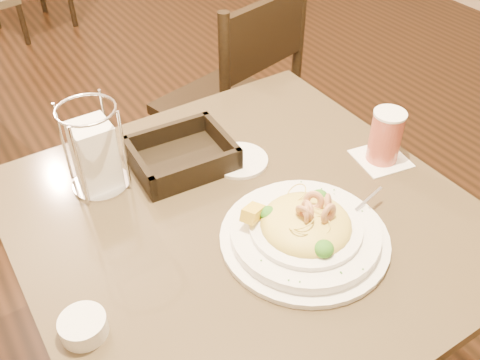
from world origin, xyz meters
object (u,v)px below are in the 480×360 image
drink_glass (385,137)px  bread_basket (182,157)px  side_plate (239,160)px  pasta_bowl (305,230)px  main_table (245,287)px  butter_ramekin (83,326)px  dining_chair_near (236,102)px  napkin_caddy (95,153)px

drink_glass → bread_basket: size_ratio=0.57×
side_plate → pasta_bowl: bearing=-95.8°
main_table → side_plate: bearing=61.3°
bread_basket → main_table: bearing=-82.0°
drink_glass → main_table: bearing=177.4°
side_plate → butter_ramekin: butter_ramekin is taller
pasta_bowl → side_plate: pasta_bowl is taller
dining_chair_near → main_table: bearing=45.5°
drink_glass → napkin_caddy: 0.65m
drink_glass → bread_basket: drink_glass is taller
bread_basket → side_plate: size_ratio=1.72×
pasta_bowl → bread_basket: pasta_bowl is taller
napkin_caddy → main_table: bearing=-49.7°
bread_basket → butter_ramekin: size_ratio=2.92×
main_table → napkin_caddy: 0.47m
butter_ramekin → side_plate: bearing=28.1°
drink_glass → butter_ramekin: bearing=-174.2°
napkin_caddy → drink_glass: bearing=-24.8°
drink_glass → bread_basket: (-0.40, 0.24, -0.04)m
main_table → side_plate: side_plate is taller
main_table → dining_chair_near: dining_chair_near is taller
napkin_caddy → side_plate: 0.33m
pasta_bowl → napkin_caddy: 0.47m
butter_ramekin → bread_basket: bearing=41.6°
main_table → pasta_bowl: 0.30m
drink_glass → side_plate: bearing=148.9°
butter_ramekin → napkin_caddy: bearing=64.4°
main_table → bread_basket: bread_basket is taller
bread_basket → napkin_caddy: bearing=169.1°
side_plate → bread_basket: bearing=151.6°
dining_chair_near → drink_glass: size_ratio=6.99×
pasta_bowl → butter_ramekin: (-0.44, 0.03, -0.01)m
main_table → side_plate: size_ratio=6.61×
main_table → pasta_bowl: size_ratio=2.41×
dining_chair_near → side_plate: bearing=44.9°
pasta_bowl → dining_chair_near: bearing=65.9°
drink_glass → napkin_caddy: napkin_caddy is taller
drink_glass → side_plate: 0.34m
drink_glass → napkin_caddy: (-0.59, 0.27, 0.02)m
pasta_bowl → drink_glass: bearing=19.1°
main_table → napkin_caddy: size_ratio=4.45×
dining_chair_near → side_plate: dining_chair_near is taller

